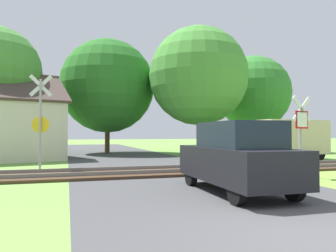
{
  "coord_description": "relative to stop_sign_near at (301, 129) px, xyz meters",
  "views": [
    {
      "loc": [
        -3.47,
        -3.79,
        1.49
      ],
      "look_at": [
        0.5,
        9.05,
        1.8
      ],
      "focal_mm": 35.0,
      "sensor_mm": 36.0,
      "label": 1
    }
  ],
  "objects": [
    {
      "name": "road_asphalt",
      "position": [
        -4.09,
        -3.43,
        -1.65
      ],
      "size": [
        6.81,
        80.0,
        0.01
      ],
      "primitive_type": "cube",
      "color": "#424244",
      "rests_on": "ground"
    },
    {
      "name": "tree_right",
      "position": [
        1.23,
        11.99,
        3.88
      ],
      "size": [
        6.92,
        6.92,
        8.99
      ],
      "color": "#513823",
      "rests_on": "ground"
    },
    {
      "name": "crossing_sign_far",
      "position": [
        -8.55,
        4.42,
        0.45
      ],
      "size": [
        0.88,
        0.16,
        3.8
      ],
      "rotation": [
        0.0,
        0.0,
        -0.09
      ],
      "color": "#9E9EA5",
      "rests_on": "ground"
    },
    {
      "name": "rail_track",
      "position": [
        -4.09,
        2.62,
        -1.59
      ],
      "size": [
        60.0,
        2.6,
        0.22
      ],
      "color": "#422D1E",
      "rests_on": "ground"
    },
    {
      "name": "tree_center",
      "position": [
        -4.64,
        15.79,
        3.45
      ],
      "size": [
        7.09,
        7.09,
        8.65
      ],
      "color": "#513823",
      "rests_on": "ground"
    },
    {
      "name": "parked_car",
      "position": [
        -3.46,
        -1.84,
        -0.76
      ],
      "size": [
        1.7,
        4.02,
        1.78
      ],
      "rotation": [
        0.0,
        0.0,
        -0.01
      ],
      "color": "black",
      "rests_on": "ground"
    },
    {
      "name": "stop_sign_near",
      "position": [
        0.0,
        0.0,
        0.0
      ],
      "size": [
        0.86,
        0.22,
        2.75
      ],
      "rotation": [
        0.0,
        0.0,
        3.35
      ],
      "color": "#9E9EA5",
      "rests_on": "ground"
    },
    {
      "name": "mail_truck",
      "position": [
        4.3,
        6.39,
        -0.41
      ],
      "size": [
        5.07,
        2.36,
        2.24
      ],
      "rotation": [
        0.0,
        0.0,
        1.68
      ],
      "color": "beige",
      "rests_on": "ground"
    },
    {
      "name": "tree_far",
      "position": [
        7.36,
        14.75,
        3.24
      ],
      "size": [
        6.15,
        6.15,
        7.97
      ],
      "color": "#513823",
      "rests_on": "ground"
    },
    {
      "name": "ground_plane",
      "position": [
        -4.09,
        -5.43,
        -1.65
      ],
      "size": [
        160.0,
        160.0,
        0.0
      ],
      "primitive_type": "plane",
      "color": "#6B9942"
    }
  ]
}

